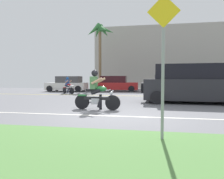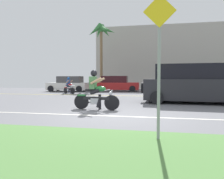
# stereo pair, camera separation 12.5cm
# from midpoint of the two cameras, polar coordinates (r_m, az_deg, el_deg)

# --- Properties ---
(ground) EXTENTS (56.00, 30.00, 0.04)m
(ground) POSITION_cam_midpoint_polar(r_m,az_deg,el_deg) (10.25, 3.90, -4.13)
(ground) COLOR slate
(grass_median) EXTENTS (56.00, 3.80, 0.06)m
(grass_median) POSITION_cam_midpoint_polar(r_m,az_deg,el_deg) (3.48, -12.07, -17.67)
(grass_median) COLOR #548442
(grass_median) RESTS_ON ground
(lane_line_near) EXTENTS (50.40, 0.12, 0.01)m
(lane_line_near) POSITION_cam_midpoint_polar(r_m,az_deg,el_deg) (7.17, 0.65, -7.03)
(lane_line_near) COLOR silver
(lane_line_near) RESTS_ON ground
(lane_line_far) EXTENTS (50.40, 0.12, 0.01)m
(lane_line_far) POSITION_cam_midpoint_polar(r_m,az_deg,el_deg) (15.30, 6.36, -1.69)
(lane_line_far) COLOR yellow
(lane_line_far) RESTS_ON ground
(motorcyclist) EXTENTS (1.89, 0.62, 1.58)m
(motorcyclist) POSITION_cam_midpoint_polar(r_m,az_deg,el_deg) (8.57, -3.87, -0.92)
(motorcyclist) COLOR black
(motorcyclist) RESTS_ON ground
(suv_nearby) EXTENTS (4.91, 2.43, 1.95)m
(suv_nearby) POSITION_cam_midpoint_polar(r_m,az_deg,el_deg) (11.61, 20.40, 1.31)
(suv_nearby) COLOR #232328
(suv_nearby) RESTS_ON ground
(parked_car_0) EXTENTS (3.88, 2.06, 1.44)m
(parked_car_0) POSITION_cam_midpoint_polar(r_m,az_deg,el_deg) (21.08, -11.22, 1.39)
(parked_car_0) COLOR white
(parked_car_0) RESTS_ON ground
(parked_car_1) EXTENTS (4.25, 2.11, 1.47)m
(parked_car_1) POSITION_cam_midpoint_polar(r_m,az_deg,el_deg) (20.94, 1.41, 1.47)
(parked_car_1) COLOR #AD1E1E
(parked_car_1) RESTS_ON ground
(parked_car_2) EXTENTS (3.71, 1.96, 1.54)m
(parked_car_2) POSITION_cam_midpoint_polar(r_m,az_deg,el_deg) (18.24, 15.53, 1.23)
(parked_car_2) COLOR silver
(parked_car_2) RESTS_ON ground
(palm_tree_0) EXTENTS (3.20, 2.96, 7.25)m
(palm_tree_0) POSITION_cam_midpoint_polar(r_m,az_deg,el_deg) (24.35, -2.73, 14.41)
(palm_tree_0) COLOR brown
(palm_tree_0) RESTS_ON ground
(motorcyclist_distant) EXTENTS (1.35, 1.02, 1.35)m
(motorcyclist_distant) POSITION_cam_midpoint_polar(r_m,az_deg,el_deg) (17.83, -11.11, 0.77)
(motorcyclist_distant) COLOR black
(motorcyclist_distant) RESTS_ON ground
(street_sign) EXTENTS (0.62, 0.06, 2.84)m
(street_sign) POSITION_cam_midpoint_polar(r_m,az_deg,el_deg) (4.30, 13.19, 9.08)
(street_sign) COLOR gray
(street_sign) RESTS_ON ground
(building_far) EXTENTS (21.44, 4.00, 7.54)m
(building_far) POSITION_cam_midpoint_polar(r_m,az_deg,el_deg) (28.42, 18.60, 7.94)
(building_far) COLOR #A8A399
(building_far) RESTS_ON ground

